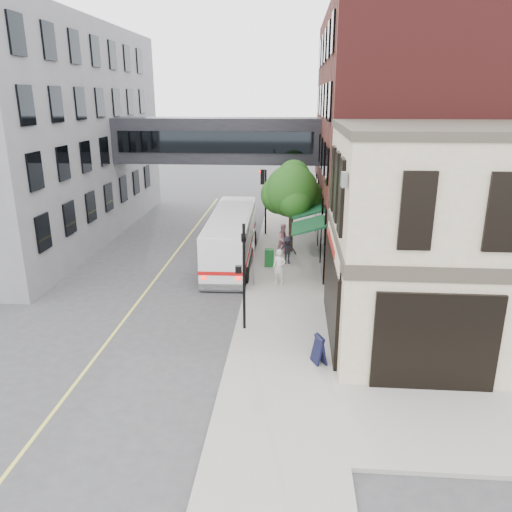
% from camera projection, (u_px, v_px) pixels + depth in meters
% --- Properties ---
extents(ground, '(120.00, 120.00, 0.00)m').
position_uv_depth(ground, '(229.00, 354.00, 19.06)').
color(ground, '#38383A').
rests_on(ground, ground).
extents(sidewalk_main, '(4.00, 60.00, 0.15)m').
position_uv_depth(sidewalk_main, '(287.00, 248.00, 32.18)').
color(sidewalk_main, gray).
rests_on(sidewalk_main, ground).
extents(corner_building, '(10.19, 8.12, 8.45)m').
position_uv_depth(corner_building, '(467.00, 239.00, 19.01)').
color(corner_building, '#BAA38E').
rests_on(corner_building, ground).
extents(brick_building, '(13.76, 18.00, 14.00)m').
position_uv_depth(brick_building, '(421.00, 138.00, 30.42)').
color(brick_building, '#4E1918').
rests_on(brick_building, ground).
extents(opposite_building, '(14.00, 24.00, 14.00)m').
position_uv_depth(opposite_building, '(6.00, 134.00, 33.34)').
color(opposite_building, slate).
rests_on(opposite_building, ground).
extents(skyway_bridge, '(14.00, 3.18, 3.00)m').
position_uv_depth(skyway_bridge, '(218.00, 140.00, 34.37)').
color(skyway_bridge, black).
rests_on(skyway_bridge, ground).
extents(traffic_signal_near, '(0.44, 0.22, 4.60)m').
position_uv_depth(traffic_signal_near, '(243.00, 264.00, 20.02)').
color(traffic_signal_near, black).
rests_on(traffic_signal_near, sidewalk_main).
extents(traffic_signal_far, '(0.53, 0.28, 4.50)m').
position_uv_depth(traffic_signal_far, '(264.00, 189.00, 34.15)').
color(traffic_signal_far, black).
rests_on(traffic_signal_far, sidewalk_main).
extents(street_sign_pole, '(0.08, 0.75, 3.00)m').
position_uv_depth(street_sign_pole, '(254.00, 252.00, 25.08)').
color(street_sign_pole, gray).
rests_on(street_sign_pole, sidewalk_main).
extents(street_tree, '(3.80, 3.20, 5.60)m').
position_uv_depth(street_tree, '(292.00, 191.00, 30.25)').
color(street_tree, '#382619').
rests_on(street_tree, sidewalk_main).
extents(lane_marking, '(0.12, 40.00, 0.01)m').
position_uv_depth(lane_marking, '(166.00, 266.00, 28.91)').
color(lane_marking, '#D8CC4C').
rests_on(lane_marking, ground).
extents(bus, '(2.75, 10.55, 2.82)m').
position_uv_depth(bus, '(231.00, 235.00, 29.41)').
color(bus, silver).
rests_on(bus, ground).
extents(pedestrian_a, '(0.75, 0.57, 1.83)m').
position_uv_depth(pedestrian_a, '(279.00, 267.00, 25.52)').
color(pedestrian_a, silver).
rests_on(pedestrian_a, sidewalk_main).
extents(pedestrian_b, '(1.08, 0.97, 1.83)m').
position_uv_depth(pedestrian_b, '(284.00, 239.00, 30.51)').
color(pedestrian_b, pink).
rests_on(pedestrian_b, sidewalk_main).
extents(pedestrian_c, '(1.08, 0.67, 1.62)m').
position_uv_depth(pedestrian_c, '(287.00, 250.00, 28.67)').
color(pedestrian_c, black).
rests_on(pedestrian_c, sidewalk_main).
extents(newspaper_box, '(0.51, 0.45, 1.01)m').
position_uv_depth(newspaper_box, '(269.00, 258.00, 28.31)').
color(newspaper_box, '#13551F').
rests_on(newspaper_box, sidewalk_main).
extents(sandwich_board, '(0.59, 0.70, 1.06)m').
position_uv_depth(sandwich_board, '(319.00, 349.00, 18.01)').
color(sandwich_board, black).
rests_on(sandwich_board, sidewalk_main).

